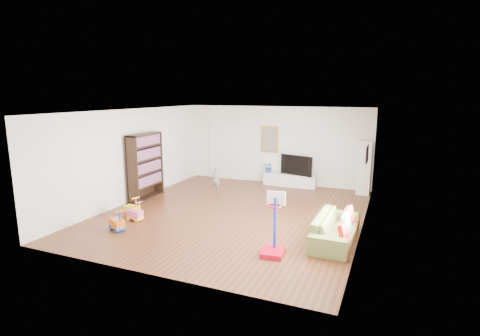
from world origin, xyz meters
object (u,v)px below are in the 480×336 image
at_px(sofa, 336,228).
at_px(media_console, 290,180).
at_px(basketball_hoop, 274,224).
at_px(bookshelf, 146,167).

bearing_deg(sofa, media_console, 27.44).
relative_size(media_console, sofa, 0.89).
bearing_deg(media_console, basketball_hoop, -78.59).
relative_size(media_console, basketball_hoop, 1.43).
xyz_separation_m(sofa, basketball_hoop, (-1.03, -1.16, 0.33)).
relative_size(bookshelf, sofa, 0.99).
distance_m(media_console, basketball_hoop, 5.73).
bearing_deg(basketball_hoop, sofa, 43.22).
height_order(bookshelf, basketball_hoop, bookshelf).
height_order(media_console, basketball_hoop, basketball_hoop).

